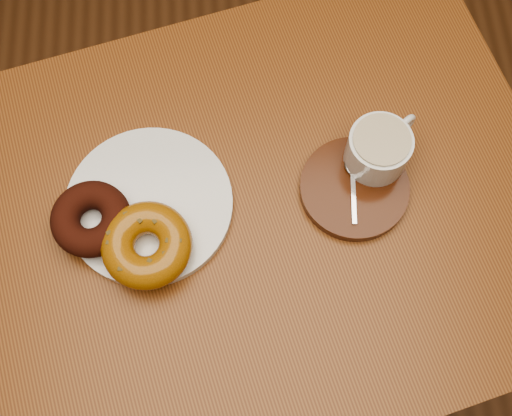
{
  "coord_description": "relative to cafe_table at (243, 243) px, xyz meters",
  "views": [
    {
      "loc": [
        0.07,
        -0.64,
        1.62
      ],
      "look_at": [
        0.09,
        -0.34,
        0.83
      ],
      "focal_mm": 45.0,
      "sensor_mm": 36.0,
      "label": 1
    }
  ],
  "objects": [
    {
      "name": "ground",
      "position": [
        -0.07,
        0.34,
        -0.68
      ],
      "size": [
        6.0,
        6.0,
        0.0
      ],
      "primitive_type": "plane",
      "color": "brown",
      "rests_on": "ground"
    },
    {
      "name": "cafe_table",
      "position": [
        0.0,
        0.0,
        0.0
      ],
      "size": [
        1.0,
        0.85,
        0.81
      ],
      "rotation": [
        0.0,
        0.0,
        0.26
      ],
      "color": "brown",
      "rests_on": "ground"
    },
    {
      "name": "donut_plate",
      "position": [
        -0.12,
        0.02,
        0.14
      ],
      "size": [
        0.24,
        0.24,
        0.01
      ],
      "primitive_type": "cylinder",
      "rotation": [
        0.0,
        0.0,
        -0.09
      ],
      "color": "silver",
      "rests_on": "cafe_table"
    },
    {
      "name": "donut_cinnamon",
      "position": [
        -0.19,
        -0.01,
        0.16
      ],
      "size": [
        0.14,
        0.14,
        0.04
      ],
      "primitive_type": "torus",
      "rotation": [
        0.0,
        0.0,
        0.56
      ],
      "color": "#37120B",
      "rests_on": "donut_plate"
    },
    {
      "name": "donut_caramel",
      "position": [
        -0.12,
        -0.05,
        0.16
      ],
      "size": [
        0.14,
        0.14,
        0.04
      ],
      "rotation": [
        0.0,
        0.0,
        0.23
      ],
      "color": "#995B10",
      "rests_on": "donut_plate"
    },
    {
      "name": "saucer",
      "position": [
        0.16,
        0.02,
        0.14
      ],
      "size": [
        0.2,
        0.2,
        0.02
      ],
      "primitive_type": "cylinder",
      "rotation": [
        0.0,
        0.0,
        0.44
      ],
      "color": "#3B1708",
      "rests_on": "cafe_table"
    },
    {
      "name": "coffee_cup",
      "position": [
        0.19,
        0.06,
        0.17
      ],
      "size": [
        0.1,
        0.09,
        0.06
      ],
      "rotation": [
        0.0,
        0.0,
        0.67
      ],
      "color": "silver",
      "rests_on": "saucer"
    },
    {
      "name": "teaspoon",
      "position": [
        0.15,
        0.05,
        0.15
      ],
      "size": [
        0.02,
        0.1,
        0.01
      ],
      "rotation": [
        0.0,
        0.0,
        -0.08
      ],
      "color": "silver",
      "rests_on": "saucer"
    }
  ]
}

